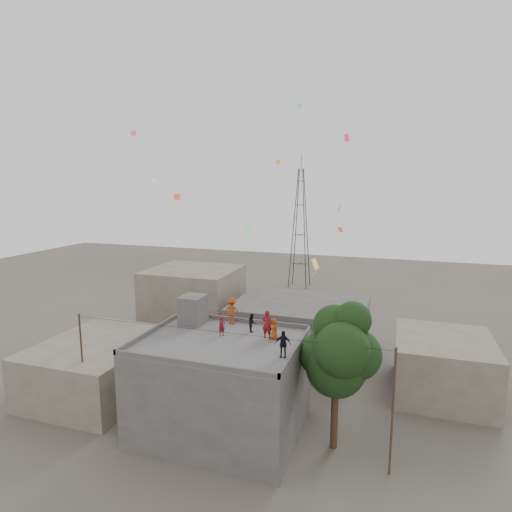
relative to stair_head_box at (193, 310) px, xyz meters
The scene contains 18 objects.
ground 8.21m from the stair_head_box, 39.09° to the right, with size 140.00×140.00×0.00m, color #4B453D.
main_building 5.78m from the stair_head_box, 39.09° to the right, with size 10.00×8.00×6.10m.
parapet 4.21m from the stair_head_box, 39.09° to the right, with size 10.00×8.00×0.30m.
stair_head_box is the anchor object (origin of this frame).
neighbor_west 9.34m from the stair_head_box, behind, with size 8.00×10.00×4.00m, color #665D51.
neighbor_north 13.35m from the stair_head_box, 65.48° to the left, with size 12.00×9.00×5.00m, color #4B4846.
neighbor_northwest 15.45m from the stair_head_box, 116.91° to the left, with size 9.00×8.00×7.00m, color #665D51.
neighbor_east 19.35m from the stair_head_box, 23.28° to the left, with size 7.00×8.00×4.40m, color #665D51.
tree 10.80m from the stair_head_box, 10.74° to the right, with size 4.90×4.60×9.10m.
utility_line 6.26m from the stair_head_box, 46.14° to the right, with size 20.12×0.62×7.40m.
transmission_tower 37.46m from the stair_head_box, 91.23° to the left, with size 2.97×2.97×20.01m.
person_red_adult 5.95m from the stair_head_box, 11.25° to the right, with size 0.67×0.44×1.84m, color maroon.
person_orange_child 6.43m from the stair_head_box, 10.86° to the right, with size 0.67×0.44×1.38m, color #A63E13.
person_dark_child 4.52m from the stair_head_box, ahead, with size 0.59×0.46×1.22m, color black.
person_dark_adult 8.45m from the stair_head_box, 26.27° to the right, with size 0.92×0.38×1.57m, color black.
person_orange_adult 2.75m from the stair_head_box, 16.92° to the left, with size 1.23×0.71×1.90m, color #A33B12.
person_red_child 3.37m from the stair_head_box, 29.67° to the right, with size 0.46×0.30×1.27m, color maroon.
kites 10.61m from the stair_head_box, 35.55° to the left, with size 18.25×17.15×11.65m.
Camera 1 is at (10.29, -23.54, 15.95)m, focal length 30.00 mm.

